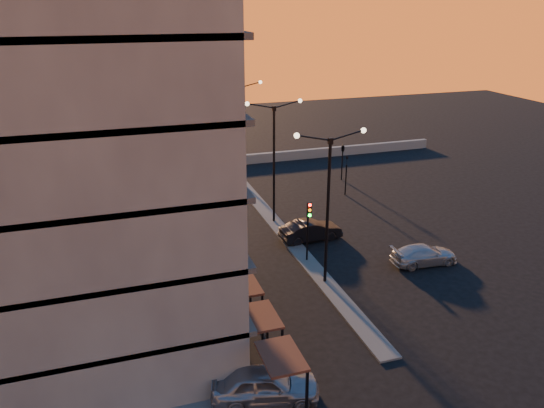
{
  "coord_description": "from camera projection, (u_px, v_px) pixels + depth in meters",
  "views": [
    {
      "loc": [
        -11.91,
        -26.19,
        16.11
      ],
      "look_at": [
        -1.82,
        4.88,
        3.6
      ],
      "focal_mm": 35.0,
      "sensor_mm": 36.0,
      "label": 1
    }
  ],
  "objects": [
    {
      "name": "ground",
      "position": [
        325.0,
        283.0,
        32.46
      ],
      "size": [
        120.0,
        120.0,
        0.0
      ],
      "primitive_type": "plane",
      "color": "black",
      "rests_on": "ground"
    },
    {
      "name": "sidewalk_west",
      "position": [
        144.0,
        277.0,
        32.96
      ],
      "size": [
        5.0,
        40.0,
        0.12
      ],
      "primitive_type": "cube",
      "color": "#50504D",
      "rests_on": "ground"
    },
    {
      "name": "median",
      "position": [
        274.0,
        221.0,
        41.32
      ],
      "size": [
        1.2,
        36.0,
        0.12
      ],
      "primitive_type": "cube",
      "color": "#50504D",
      "rests_on": "ground"
    },
    {
      "name": "parapet",
      "position": [
        245.0,
        159.0,
        55.95
      ],
      "size": [
        44.0,
        0.5,
        1.0
      ],
      "primitive_type": "cube",
      "color": "slate",
      "rests_on": "ground"
    },
    {
      "name": "building",
      "position": [
        51.0,
        100.0,
        24.19
      ],
      "size": [
        14.35,
        17.08,
        25.0
      ],
      "color": "#6A635D",
      "rests_on": "ground"
    },
    {
      "name": "streetlamp_near",
      "position": [
        328.0,
        197.0,
        30.46
      ],
      "size": [
        4.32,
        0.32,
        9.51
      ],
      "color": "black",
      "rests_on": "ground"
    },
    {
      "name": "streetlamp_mid",
      "position": [
        274.0,
        153.0,
        39.34
      ],
      "size": [
        4.32,
        0.32,
        9.51
      ],
      "color": "black",
      "rests_on": "ground"
    },
    {
      "name": "streetlamp_far",
      "position": [
        240.0,
        125.0,
        48.22
      ],
      "size": [
        4.32,
        0.32,
        9.51
      ],
      "color": "black",
      "rests_on": "ground"
    },
    {
      "name": "traffic_light_main",
      "position": [
        309.0,
        222.0,
        33.98
      ],
      "size": [
        0.28,
        0.44,
        4.25
      ],
      "color": "black",
      "rests_on": "ground"
    },
    {
      "name": "signal_east_a",
      "position": [
        346.0,
        174.0,
        46.51
      ],
      "size": [
        0.13,
        0.16,
        3.6
      ],
      "color": "black",
      "rests_on": "ground"
    },
    {
      "name": "signal_east_b",
      "position": [
        343.0,
        149.0,
        50.08
      ],
      "size": [
        0.42,
        1.99,
        3.6
      ],
      "color": "black",
      "rests_on": "ground"
    },
    {
      "name": "car_hatchback",
      "position": [
        265.0,
        384.0,
        22.67
      ],
      "size": [
        4.97,
        2.99,
        1.58
      ],
      "primitive_type": "imported",
      "rotation": [
        0.0,
        0.0,
        1.31
      ],
      "color": "gray",
      "rests_on": "ground"
    },
    {
      "name": "car_sedan",
      "position": [
        311.0,
        230.0,
        38.03
      ],
      "size": [
        4.58,
        1.86,
        1.48
      ],
      "primitive_type": "imported",
      "rotation": [
        0.0,
        0.0,
        1.64
      ],
      "color": "black",
      "rests_on": "ground"
    },
    {
      "name": "car_wagon",
      "position": [
        424.0,
        255.0,
        34.61
      ],
      "size": [
        4.51,
        2.03,
        1.28
      ],
      "primitive_type": "imported",
      "rotation": [
        0.0,
        0.0,
        1.52
      ],
      "color": "#A3A7AB",
      "rests_on": "ground"
    }
  ]
}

